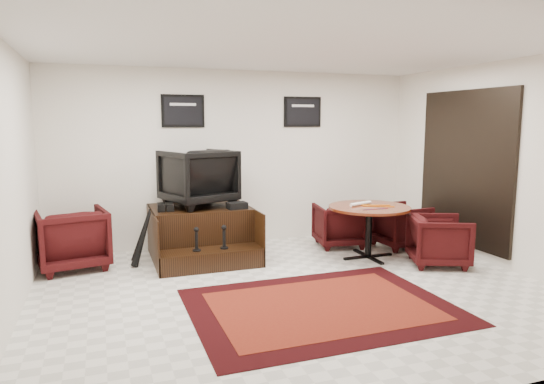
{
  "coord_description": "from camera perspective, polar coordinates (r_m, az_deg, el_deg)",
  "views": [
    {
      "loc": [
        -2.14,
        -5.1,
        1.99
      ],
      "look_at": [
        -0.0,
        0.9,
        1.06
      ],
      "focal_mm": 32.0,
      "sensor_mm": 36.0,
      "label": 1
    }
  ],
  "objects": [
    {
      "name": "table_chair_window",
      "position": [
        8.02,
        14.87,
        -3.57
      ],
      "size": [
        0.74,
        0.78,
        0.76
      ],
      "primitive_type": "imported",
      "rotation": [
        0.0,
        0.0,
        1.63
      ],
      "color": "black",
      "rests_on": "ground"
    },
    {
      "name": "meeting_table",
      "position": [
        7.2,
        11.37,
        -2.37
      ],
      "size": [
        1.18,
        1.18,
        0.77
      ],
      "color": "#4B170A",
      "rests_on": "ground"
    },
    {
      "name": "paper_roll",
      "position": [
        7.23,
        10.39,
        -1.35
      ],
      "size": [
        0.41,
        0.18,
        0.05
      ],
      "primitive_type": "cylinder",
      "rotation": [
        0.0,
        1.57,
        0.33
      ],
      "color": "white",
      "rests_on": "meeting_table"
    },
    {
      "name": "armchair_side",
      "position": [
        7.14,
        -22.48,
        -4.78
      ],
      "size": [
        1.02,
        0.97,
        0.91
      ],
      "primitive_type": "imported",
      "rotation": [
        0.0,
        0.0,
        3.33
      ],
      "color": "black",
      "rests_on": "ground"
    },
    {
      "name": "table_chair_corner",
      "position": [
        7.16,
        19.05,
        -5.15
      ],
      "size": [
        0.93,
        0.95,
        0.76
      ],
      "primitive_type": "imported",
      "rotation": [
        0.0,
        0.0,
        1.17
      ],
      "color": "black",
      "rests_on": "ground"
    },
    {
      "name": "room_shell",
      "position": [
        5.81,
        6.44,
        6.23
      ],
      "size": [
        6.02,
        5.02,
        2.81
      ],
      "color": "white",
      "rests_on": "ground"
    },
    {
      "name": "shine_podium",
      "position": [
        7.26,
        -8.34,
        -4.91
      ],
      "size": [
        1.43,
        1.48,
        0.74
      ],
      "color": "black",
      "rests_on": "ground"
    },
    {
      "name": "shine_chair",
      "position": [
        7.26,
        -8.71,
        2.03
      ],
      "size": [
        1.15,
        1.11,
        0.94
      ],
      "primitive_type": "imported",
      "rotation": [
        0.0,
        0.0,
        3.48
      ],
      "color": "black",
      "rests_on": "shine_podium"
    },
    {
      "name": "umbrella_black",
      "position": [
        6.92,
        -15.01,
        -5.3
      ],
      "size": [
        0.3,
        0.11,
        0.8
      ],
      "primitive_type": null,
      "color": "black",
      "rests_on": "ground"
    },
    {
      "name": "polish_kit",
      "position": [
        7.02,
        -4.15,
        -1.6
      ],
      "size": [
        0.3,
        0.22,
        0.1
      ],
      "primitive_type": "cube",
      "rotation": [
        0.0,
        0.0,
        0.12
      ],
      "color": "black",
      "rests_on": "shine_podium"
    },
    {
      "name": "umbrella_hooked",
      "position": [
        7.17,
        -15.03,
        -4.85
      ],
      "size": [
        0.29,
        0.11,
        0.79
      ],
      "primitive_type": null,
      "color": "black",
      "rests_on": "ground"
    },
    {
      "name": "area_rug",
      "position": [
        5.41,
        5.79,
        -13.24
      ],
      "size": [
        2.79,
        2.09,
        0.01
      ],
      "color": "black",
      "rests_on": "ground"
    },
    {
      "name": "ground",
      "position": [
        5.88,
        3.04,
        -11.51
      ],
      "size": [
        6.0,
        6.0,
        0.0
      ],
      "primitive_type": "plane",
      "color": "white",
      "rests_on": "ground"
    },
    {
      "name": "table_clutter",
      "position": [
        7.16,
        12.2,
        -1.65
      ],
      "size": [
        0.56,
        0.36,
        0.01
      ],
      "color": "#D2680B",
      "rests_on": "meeting_table"
    },
    {
      "name": "shoes_pair",
      "position": [
        7.03,
        -12.45,
        -1.74
      ],
      "size": [
        0.24,
        0.28,
        0.1
      ],
      "color": "black",
      "rests_on": "shine_podium"
    },
    {
      "name": "table_chair_back",
      "position": [
        7.87,
        7.9,
        -3.63
      ],
      "size": [
        0.83,
        0.8,
        0.75
      ],
      "primitive_type": "imported",
      "rotation": [
        0.0,
        0.0,
        2.97
      ],
      "color": "black",
      "rests_on": "ground"
    }
  ]
}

